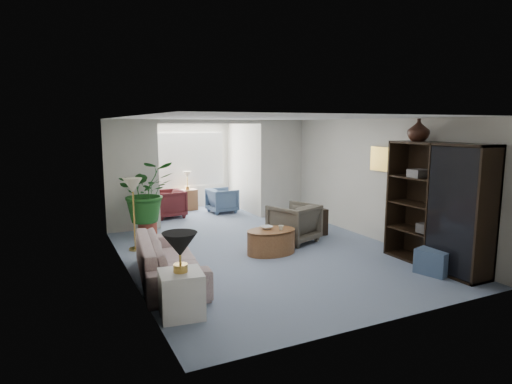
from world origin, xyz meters
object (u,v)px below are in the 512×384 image
coffee_cup (281,228)px  ottoman (435,261)px  end_table (181,294)px  coffee_bowl (266,228)px  plant_pot (148,229)px  sunroom_table (188,200)px  sunroom_chair_blue (222,200)px  entertainment_cabinet (437,206)px  sofa (169,259)px  table_lamp (180,245)px  cabinet_urn (419,130)px  floor_lamp (133,186)px  wingback_chair (294,223)px  sunroom_chair_maroon (168,204)px  side_table_dark (314,222)px  framed_picture (382,159)px  coffee_table (271,242)px

coffee_cup → ottoman: coffee_cup is taller
end_table → coffee_bowl: size_ratio=2.54×
plant_pot → sunroom_table: bearing=56.1°
end_table → sunroom_chair_blue: size_ratio=0.79×
plant_pot → entertainment_cabinet: bearing=-46.2°
end_table → entertainment_cabinet: entertainment_cabinet is taller
sofa → coffee_cup: size_ratio=23.06×
table_lamp → sunroom_table: size_ratio=0.76×
cabinet_urn → floor_lamp: bearing=148.6°
wingback_chair → ottoman: 2.85m
coffee_bowl → plant_pot: bearing=129.1°
sofa → sunroom_chair_maroon: (1.13, 4.48, 0.03)m
coffee_bowl → sunroom_table: (-0.13, 4.61, -0.19)m
ottoman → sunroom_chair_maroon: 6.68m
coffee_cup → plant_pot: (-1.96, 2.37, -0.34)m
wingback_chair → sunroom_table: wingback_chair is taller
wingback_chair → sunroom_chair_blue: wingback_chair is taller
table_lamp → side_table_dark: bearing=35.7°
wingback_chair → side_table_dark: wingback_chair is taller
sunroom_chair_maroon → coffee_cup: bearing=10.8°
coffee_bowl → wingback_chair: size_ratio=0.26×
sunroom_chair_blue → sunroom_table: 1.06m
sofa → entertainment_cabinet: size_ratio=1.07×
cabinet_urn → coffee_cup: bearing=147.9°
sofa → side_table_dark: 3.80m
table_lamp → sunroom_table: 6.93m
coffee_bowl → cabinet_urn: bearing=-33.5°
side_table_dark → table_lamp: bearing=-144.3°
framed_picture → wingback_chair: size_ratio=0.58×
framed_picture → ottoman: (-0.49, -1.88, -1.50)m
end_table → sofa: bearing=81.6°
end_table → plant_pot: size_ratio=1.44×
sunroom_table → coffee_cup: bearing=-86.1°
sofa → table_lamp: (-0.20, -1.35, 0.60)m
ottoman → sunroom_chair_maroon: (-2.82, 6.06, 0.16)m
wingback_chair → plant_pot: bearing=-55.3°
coffee_cup → sunroom_table: bearing=93.9°
sunroom_chair_blue → entertainment_cabinet: bearing=-168.9°
floor_lamp → coffee_table: size_ratio=0.38×
wingback_chair → side_table_dark: (0.70, 0.30, -0.11)m
coffee_bowl → cabinet_urn: 3.20m
sunroom_chair_blue → sunroom_table: (-0.75, 0.75, -0.04)m
table_lamp → entertainment_cabinet: 4.40m
end_table → wingback_chair: (3.05, 2.39, 0.11)m
sofa → end_table: bearing=178.7°
coffee_table → wingback_chair: (0.79, 0.52, 0.17)m
coffee_bowl → framed_picture: bearing=-7.5°
coffee_cup → coffee_bowl: bearing=135.0°
plant_pot → sunroom_table: 2.94m
side_table_dark → sunroom_chair_maroon: 3.96m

